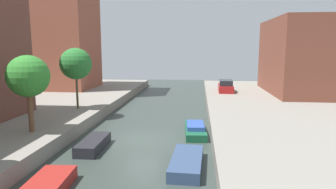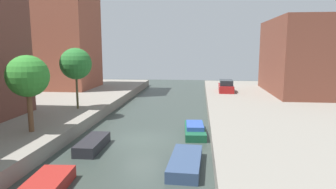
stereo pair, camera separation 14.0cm
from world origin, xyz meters
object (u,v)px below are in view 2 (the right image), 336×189
moored_boat_left_2 (93,144)px  moored_boat_right_3 (195,130)px  moored_boat_left_1 (45,187)px  apartment_tower_far (56,15)px  street_tree_3 (76,64)px  street_tree_2 (28,77)px  parked_car (226,87)px  moored_boat_right_2 (186,162)px  low_block_right (311,56)px

moored_boat_left_2 → moored_boat_right_3: size_ratio=0.82×
moored_boat_left_1 → moored_boat_left_2: bearing=89.8°
apartment_tower_far → street_tree_3: 17.76m
street_tree_2 → moored_boat_left_1: 9.11m
parked_car → moored_boat_left_1: bearing=-111.0°
apartment_tower_far → parked_car: bearing=-3.5°
apartment_tower_far → parked_car: 25.52m
street_tree_3 → moored_boat_right_2: 16.06m
street_tree_3 → moored_boat_right_3: bearing=-19.7°
moored_boat_left_2 → moored_boat_right_2: size_ratio=0.84×
apartment_tower_far → moored_boat_left_1: (13.07, -28.84, -10.97)m
apartment_tower_far → moored_boat_left_2: bearing=-59.9°
low_block_right → parked_car: bearing=179.4°
parked_car → low_block_right: bearing=-0.6°
apartment_tower_far → low_block_right: size_ratio=1.45×
moored_boat_left_1 → street_tree_2: bearing=124.0°
street_tree_2 → moored_boat_right_2: (10.81, -2.84, -4.48)m
street_tree_3 → parked_car: street_tree_3 is taller
street_tree_2 → street_tree_3: street_tree_3 is taller
low_block_right → moored_boat_right_3: bearing=-130.3°
street_tree_2 → street_tree_3: 7.98m
moored_boat_left_1 → moored_boat_right_2: 7.39m
parked_car → moored_boat_left_1: size_ratio=1.18×
moored_boat_left_1 → moored_boat_right_3: moored_boat_right_3 is taller
moored_boat_left_1 → moored_boat_left_2: (0.02, 6.26, 0.03)m
moored_boat_left_1 → apartment_tower_far: bearing=114.4°
apartment_tower_far → moored_boat_left_1: size_ratio=5.24×
street_tree_2 → moored_boat_right_3: bearing=19.5°
apartment_tower_far → street_tree_3: apartment_tower_far is taller
street_tree_3 → moored_boat_right_3: 12.85m
low_block_right → street_tree_3: (-25.37, -12.73, -0.41)m
moored_boat_left_1 → moored_boat_right_3: size_ratio=0.85×
street_tree_2 → parked_car: size_ratio=1.13×
low_block_right → moored_boat_left_2: size_ratio=3.71×
apartment_tower_far → moored_boat_right_2: apartment_tower_far is taller
moored_boat_right_2 → street_tree_2: bearing=165.3°
moored_boat_left_1 → moored_boat_left_2: moored_boat_left_2 is taller
low_block_right → street_tree_3: bearing=-153.3°
street_tree_3 → moored_boat_left_1: size_ratio=1.46×
moored_boat_right_2 → moored_boat_right_3: (0.39, 6.81, 0.05)m
parked_car → moored_boat_left_1: (-10.52, -27.39, -1.33)m
apartment_tower_far → moored_boat_right_3: size_ratio=4.44×
low_block_right → street_tree_2: low_block_right is taller
moored_boat_right_2 → parked_car: bearing=80.1°
moored_boat_right_3 → moored_boat_left_1: bearing=-122.7°
apartment_tower_far → moored_boat_left_1: bearing=-65.6°
street_tree_2 → moored_boat_left_2: (4.45, -0.32, -4.46)m
low_block_right → moored_boat_left_1: bearing=-127.5°
street_tree_3 → parked_car: size_ratio=1.24×
moored_boat_left_2 → street_tree_3: bearing=118.2°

